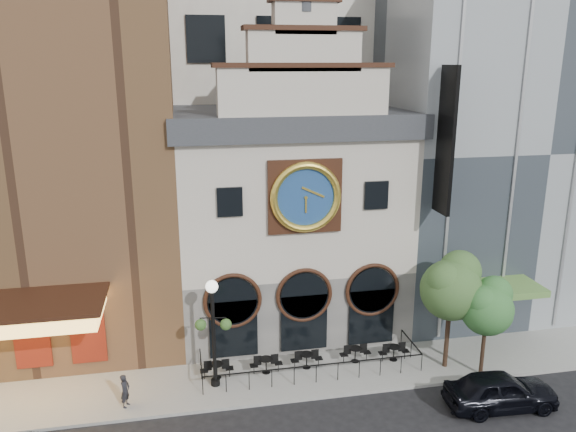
{
  "coord_description": "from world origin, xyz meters",
  "views": [
    {
      "loc": [
        -5.8,
        -21.56,
        14.82
      ],
      "look_at": [
        -0.42,
        6.0,
        7.04
      ],
      "focal_mm": 35.0,
      "sensor_mm": 36.0,
      "label": 1
    }
  ],
  "objects_px": {
    "bistro_0": "(217,369)",
    "bistro_1": "(266,364)",
    "bistro_3": "(355,353)",
    "bistro_4": "(394,352)",
    "tree_left": "(452,285)",
    "car_right": "(501,391)",
    "pedestrian": "(125,391)",
    "lamppost": "(213,322)",
    "bistro_2": "(307,359)",
    "tree_right": "(488,305)"
  },
  "relations": [
    {
      "from": "pedestrian",
      "to": "tree_right",
      "type": "relative_size",
      "value": 0.31
    },
    {
      "from": "bistro_4",
      "to": "tree_right",
      "type": "xyz_separation_m",
      "value": [
        3.71,
        -2.01,
        3.13
      ]
    },
    {
      "from": "bistro_1",
      "to": "bistro_4",
      "type": "height_order",
      "value": "same"
    },
    {
      "from": "bistro_3",
      "to": "lamppost",
      "type": "xyz_separation_m",
      "value": [
        -7.07,
        -0.78,
        2.78
      ]
    },
    {
      "from": "bistro_0",
      "to": "bistro_1",
      "type": "relative_size",
      "value": 1.0
    },
    {
      "from": "bistro_3",
      "to": "bistro_4",
      "type": "relative_size",
      "value": 1.0
    },
    {
      "from": "bistro_1",
      "to": "bistro_4",
      "type": "xyz_separation_m",
      "value": [
        6.53,
        -0.05,
        0.0
      ]
    },
    {
      "from": "car_right",
      "to": "tree_left",
      "type": "xyz_separation_m",
      "value": [
        -0.84,
        3.53,
        3.63
      ]
    },
    {
      "from": "bistro_4",
      "to": "tree_left",
      "type": "bearing_deg",
      "value": -22.64
    },
    {
      "from": "bistro_3",
      "to": "bistro_4",
      "type": "distance_m",
      "value": 1.98
    },
    {
      "from": "bistro_1",
      "to": "tree_right",
      "type": "bearing_deg",
      "value": -11.4
    },
    {
      "from": "bistro_1",
      "to": "pedestrian",
      "type": "xyz_separation_m",
      "value": [
        -6.47,
        -1.54,
        0.3
      ]
    },
    {
      "from": "car_right",
      "to": "lamppost",
      "type": "relative_size",
      "value": 0.94
    },
    {
      "from": "bistro_1",
      "to": "tree_left",
      "type": "height_order",
      "value": "tree_left"
    },
    {
      "from": "car_right",
      "to": "tree_right",
      "type": "bearing_deg",
      "value": -8.93
    },
    {
      "from": "lamppost",
      "to": "tree_right",
      "type": "height_order",
      "value": "lamppost"
    },
    {
      "from": "tree_left",
      "to": "tree_right",
      "type": "bearing_deg",
      "value": -37.14
    },
    {
      "from": "car_right",
      "to": "bistro_1",
      "type": "bearing_deg",
      "value": 67.7
    },
    {
      "from": "bistro_1",
      "to": "car_right",
      "type": "distance_m",
      "value": 10.75
    },
    {
      "from": "pedestrian",
      "to": "lamppost",
      "type": "distance_m",
      "value": 4.77
    },
    {
      "from": "bistro_3",
      "to": "tree_left",
      "type": "xyz_separation_m",
      "value": [
        4.32,
        -1.21,
        3.86
      ]
    },
    {
      "from": "tree_left",
      "to": "tree_right",
      "type": "height_order",
      "value": "tree_left"
    },
    {
      "from": "bistro_4",
      "to": "pedestrian",
      "type": "relative_size",
      "value": 1.03
    },
    {
      "from": "tree_right",
      "to": "bistro_3",
      "type": "bearing_deg",
      "value": 158.43
    },
    {
      "from": "bistro_1",
      "to": "pedestrian",
      "type": "height_order",
      "value": "pedestrian"
    },
    {
      "from": "bistro_2",
      "to": "pedestrian",
      "type": "xyz_separation_m",
      "value": [
        -8.51,
        -1.61,
        0.3
      ]
    },
    {
      "from": "bistro_2",
      "to": "car_right",
      "type": "xyz_separation_m",
      "value": [
        7.69,
        -4.64,
        0.22
      ]
    },
    {
      "from": "bistro_4",
      "to": "tree_right",
      "type": "bearing_deg",
      "value": -28.44
    },
    {
      "from": "bistro_3",
      "to": "bistro_0",
      "type": "bearing_deg",
      "value": -178.43
    },
    {
      "from": "bistro_2",
      "to": "tree_right",
      "type": "height_order",
      "value": "tree_right"
    },
    {
      "from": "car_right",
      "to": "pedestrian",
      "type": "xyz_separation_m",
      "value": [
        -16.2,
        3.03,
        0.08
      ]
    },
    {
      "from": "bistro_3",
      "to": "bistro_4",
      "type": "height_order",
      "value": "same"
    },
    {
      "from": "lamppost",
      "to": "tree_right",
      "type": "distance_m",
      "value": 12.84
    },
    {
      "from": "bistro_2",
      "to": "bistro_4",
      "type": "xyz_separation_m",
      "value": [
        4.5,
        -0.12,
        0.0
      ]
    },
    {
      "from": "bistro_2",
      "to": "tree_left",
      "type": "bearing_deg",
      "value": -9.17
    },
    {
      "from": "pedestrian",
      "to": "tree_left",
      "type": "distance_m",
      "value": 15.77
    },
    {
      "from": "tree_right",
      "to": "pedestrian",
      "type": "bearing_deg",
      "value": 178.18
    },
    {
      "from": "pedestrian",
      "to": "lamppost",
      "type": "height_order",
      "value": "lamppost"
    },
    {
      "from": "tree_left",
      "to": "tree_right",
      "type": "xyz_separation_m",
      "value": [
        1.36,
        -1.03,
        -0.73
      ]
    },
    {
      "from": "bistro_2",
      "to": "bistro_3",
      "type": "xyz_separation_m",
      "value": [
        2.54,
        0.11,
        0.0
      ]
    },
    {
      "from": "bistro_2",
      "to": "bistro_0",
      "type": "bearing_deg",
      "value": -178.91
    },
    {
      "from": "lamppost",
      "to": "tree_right",
      "type": "bearing_deg",
      "value": 2.54
    },
    {
      "from": "bistro_3",
      "to": "lamppost",
      "type": "bearing_deg",
      "value": -173.73
    },
    {
      "from": "bistro_0",
      "to": "bistro_2",
      "type": "distance_m",
      "value": 4.42
    },
    {
      "from": "bistro_4",
      "to": "pedestrian",
      "type": "bearing_deg",
      "value": -173.5
    },
    {
      "from": "lamppost",
      "to": "tree_right",
      "type": "relative_size",
      "value": 1.07
    },
    {
      "from": "bistro_1",
      "to": "car_right",
      "type": "bearing_deg",
      "value": -25.17
    },
    {
      "from": "bistro_0",
      "to": "bistro_3",
      "type": "distance_m",
      "value": 6.96
    },
    {
      "from": "bistro_0",
      "to": "bistro_3",
      "type": "relative_size",
      "value": 1.0
    },
    {
      "from": "bistro_0",
      "to": "tree_left",
      "type": "xyz_separation_m",
      "value": [
        11.28,
        -1.02,
        3.86
      ]
    }
  ]
}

